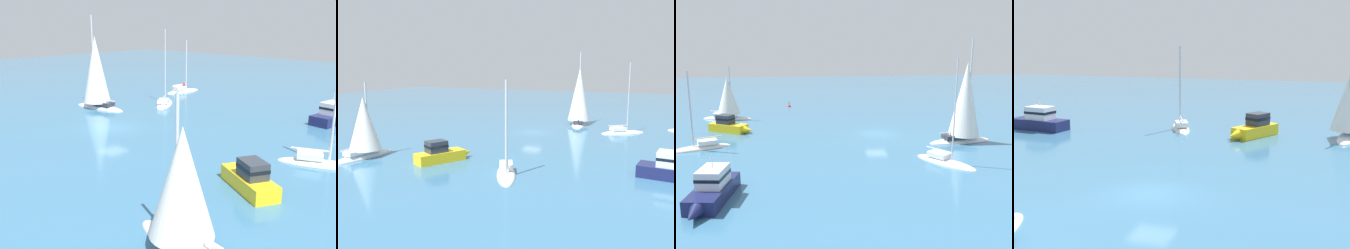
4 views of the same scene
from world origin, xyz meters
TOP-DOWN VIEW (x-y plane):
  - ground_plane at (0.00, 0.00)m, footprint 160.00×160.00m
  - sloop at (11.22, 19.83)m, footprint 3.66×7.30m
  - launch at (3.03, 18.19)m, footprint 4.09×5.94m
  - sailboat at (-4.67, -8.96)m, footprint 3.88×7.74m
  - sailboat_1 at (-4.51, 19.75)m, footprint 4.01×6.45m
  - cabin_cruiser at (-18.04, 15.42)m, footprint 7.32×2.87m
  - yacht at (-11.77, -4.12)m, footprint 6.19×5.09m
  - channel_buoy at (21.16, 11.41)m, footprint 0.63×0.63m

SIDE VIEW (x-z plane):
  - ground_plane at x=0.00m, z-range 0.00..0.00m
  - channel_buoy at x=21.16m, z-range -0.55..0.57m
  - yacht at x=-11.77m, z-range -4.91..5.19m
  - sailboat_1 at x=-4.51m, z-range -4.11..4.51m
  - launch at x=3.03m, z-range -0.27..1.87m
  - cabin_cruiser at x=-18.04m, z-range -0.77..2.52m
  - sloop at x=11.22m, z-range -1.25..6.90m
  - sailboat at x=-4.67m, z-range -1.70..10.09m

